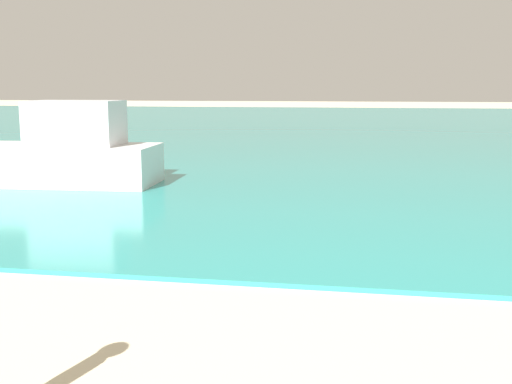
# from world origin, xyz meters

# --- Properties ---
(water) EXTENTS (160.00, 60.00, 0.06)m
(water) POSITION_xyz_m (0.00, 40.43, 0.03)
(water) COLOR teal
(water) RESTS_ON ground
(boat_near) EXTENTS (5.54, 2.04, 1.85)m
(boat_near) POSITION_xyz_m (-6.54, 16.67, 0.70)
(boat_near) COLOR white
(boat_near) RESTS_ON water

